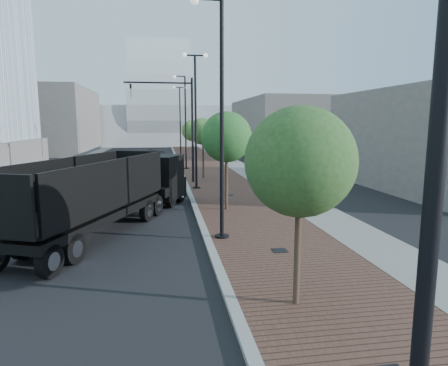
{
  "coord_description": "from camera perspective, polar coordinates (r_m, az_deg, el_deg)",
  "views": [
    {
      "loc": [
        -1.65,
        -4.91,
        4.66
      ],
      "look_at": [
        1.0,
        12.0,
        2.0
      ],
      "focal_mm": 31.14,
      "sensor_mm": 36.0,
      "label": 1
    }
  ],
  "objects": [
    {
      "name": "streetlight_4",
      "position": [
        50.96,
        -6.45,
        8.95
      ],
      "size": [
        1.72,
        0.56,
        9.28
      ],
      "color": "black",
      "rests_on": "ground"
    },
    {
      "name": "dump_truck",
      "position": [
        19.56,
        -13.45,
        -1.09
      ],
      "size": [
        7.14,
        13.23,
        3.26
      ],
      "rotation": [
        0.0,
        0.0,
        -0.38
      ],
      "color": "black",
      "rests_on": "ground"
    },
    {
      "name": "pedestrian",
      "position": [
        30.56,
        6.33,
        1.83
      ],
      "size": [
        0.83,
        0.71,
        1.93
      ],
      "primitive_type": "imported",
      "rotation": [
        0.0,
        0.0,
        3.57
      ],
      "color": "black",
      "rests_on": "ground"
    },
    {
      "name": "utility_cover_2",
      "position": [
        24.67,
        0.7,
        -1.75
      ],
      "size": [
        0.5,
        0.5,
        0.02
      ],
      "primitive_type": "cube",
      "color": "black",
      "rests_on": "sidewalk"
    },
    {
      "name": "tree_3",
      "position": [
        44.07,
        -4.65,
        7.65
      ],
      "size": [
        2.39,
        2.35,
        4.97
      ],
      "color": "#382619",
      "rests_on": "ground"
    },
    {
      "name": "dark_car_mid",
      "position": [
        39.82,
        -18.02,
        2.54
      ],
      "size": [
        2.32,
        4.46,
        1.2
      ],
      "primitive_type": "imported",
      "rotation": [
        0.0,
        0.0,
        0.08
      ],
      "color": "black",
      "rests_on": "ground"
    },
    {
      "name": "utility_cover_1",
      "position": [
        14.27,
        8.19,
        -9.77
      ],
      "size": [
        0.5,
        0.5,
        0.02
      ],
      "primitive_type": "cube",
      "color": "black",
      "rests_on": "sidewalk"
    },
    {
      "name": "convention_center",
      "position": [
        89.92,
        -9.25,
        9.57
      ],
      "size": [
        50.0,
        30.0,
        50.0
      ],
      "color": "#B3B9BE",
      "rests_on": "ground"
    },
    {
      "name": "white_sedan",
      "position": [
        27.65,
        -16.04,
        0.25
      ],
      "size": [
        3.08,
        4.49,
        1.4
      ],
      "primitive_type": "imported",
      "rotation": [
        0.0,
        0.0,
        -0.42
      ],
      "color": "white",
      "rests_on": "ground"
    },
    {
      "name": "dark_car_far",
      "position": [
        48.06,
        -9.69,
        4.0
      ],
      "size": [
        3.12,
        5.3,
        1.44
      ],
      "primitive_type": "imported",
      "rotation": [
        0.0,
        0.0,
        0.24
      ],
      "color": "black",
      "rests_on": "ground"
    },
    {
      "name": "tree_0",
      "position": [
        9.57,
        11.3,
        3.03
      ],
      "size": [
        2.69,
        2.69,
        5.08
      ],
      "color": "#382619",
      "rests_on": "ground"
    },
    {
      "name": "streetlight_1",
      "position": [
        15.06,
        -0.76,
        7.63
      ],
      "size": [
        1.44,
        0.56,
        9.21
      ],
      "color": "black",
      "rests_on": "ground"
    },
    {
      "name": "traffic_mast",
      "position": [
        29.94,
        -6.41,
        9.39
      ],
      "size": [
        5.09,
        0.2,
        8.0
      ],
      "color": "black",
      "rests_on": "ground"
    },
    {
      "name": "concrete_strip",
      "position": [
        45.82,
        1.01,
        3.07
      ],
      "size": [
        2.4,
        140.0,
        0.13
      ],
      "primitive_type": "cube",
      "color": "slate",
      "rests_on": "ground"
    },
    {
      "name": "sidewalk",
      "position": [
        45.44,
        -2.35,
        3.01
      ],
      "size": [
        7.0,
        140.0,
        0.12
      ],
      "primitive_type": "cube",
      "color": "#4C2D23",
      "rests_on": "ground"
    },
    {
      "name": "streetlight_3",
      "position": [
        38.97,
        -5.82,
        8.31
      ],
      "size": [
        1.44,
        0.56,
        9.21
      ],
      "color": "black",
      "rests_on": "ground"
    },
    {
      "name": "curb",
      "position": [
        45.17,
        -6.77,
        2.93
      ],
      "size": [
        0.3,
        140.0,
        0.14
      ],
      "primitive_type": "cube",
      "color": "gray",
      "rests_on": "ground"
    },
    {
      "name": "commercial_block_e",
      "position": [
        31.75,
        29.5,
        5.6
      ],
      "size": [
        10.0,
        16.0,
        7.0
      ],
      "primitive_type": "cube",
      "color": "#5F5A55",
      "rests_on": "ground"
    },
    {
      "name": "west_sidewalk",
      "position": [
        46.55,
        -22.99,
        2.45
      ],
      "size": [
        4.0,
        140.0,
        0.12
      ],
      "primitive_type": "cube",
      "color": "slate",
      "rests_on": "ground"
    },
    {
      "name": "streetlight_0",
      "position": [
        3.68,
        29.28,
        10.28
      ],
      "size": [
        1.72,
        0.56,
        9.28
      ],
      "color": "black",
      "rests_on": "ground"
    },
    {
      "name": "commercial_block_ne",
      "position": [
        57.68,
        9.01,
        8.06
      ],
      "size": [
        12.0,
        22.0,
        8.0
      ],
      "primitive_type": "cube",
      "color": "#65605B",
      "rests_on": "ground"
    },
    {
      "name": "tree_2",
      "position": [
        32.11,
        -3.04,
        7.54
      ],
      "size": [
        2.28,
        2.21,
        5.07
      ],
      "color": "#382619",
      "rests_on": "ground"
    },
    {
      "name": "streetlight_2",
      "position": [
        27.0,
        -4.18,
        9.14
      ],
      "size": [
        1.72,
        0.56,
        9.28
      ],
      "color": "black",
      "rests_on": "ground"
    },
    {
      "name": "commercial_block_nw",
      "position": [
        67.45,
        -24.97,
        8.3
      ],
      "size": [
        14.0,
        20.0,
        10.0
      ],
      "primitive_type": "cube",
      "color": "#625D59",
      "rests_on": "ground"
    },
    {
      "name": "tree_1",
      "position": [
        20.22,
        0.49,
        6.74
      ],
      "size": [
        2.64,
        2.63,
        5.25
      ],
      "color": "#382619",
      "rests_on": "ground"
    }
  ]
}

